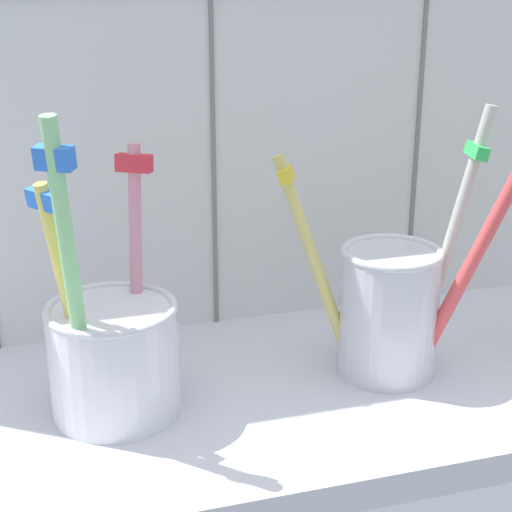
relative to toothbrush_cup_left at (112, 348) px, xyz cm
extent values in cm
cube|color=silver|center=(9.07, -0.22, -5.11)|extent=(64.00, 22.00, 2.00)
cube|color=silver|center=(9.07, 11.78, 16.39)|extent=(64.00, 2.00, 45.00)
cube|color=gray|center=(9.07, 10.68, 16.39)|extent=(0.30, 0.20, 45.00)
cube|color=gray|center=(25.07, 10.68, 16.39)|extent=(0.30, 0.20, 45.00)
cylinder|color=white|center=(0.09, 0.08, -0.71)|extent=(7.81, 7.81, 6.81)
torus|color=silver|center=(0.09, 0.08, 2.69)|extent=(7.92, 7.92, 0.50)
cylinder|color=#90DC8E|center=(-2.12, -2.96, 5.56)|extent=(2.33, 3.05, 18.65)
cube|color=blue|center=(-2.53, -3.63, 12.64)|extent=(2.20, 1.86, 1.28)
cylinder|color=pink|center=(1.98, 2.00, 4.04)|extent=(1.77, 2.27, 15.58)
cube|color=#E5333F|center=(2.27, 2.49, 10.65)|extent=(2.31, 1.87, 1.13)
cylinder|color=#E9D157|center=(-2.31, -0.74, 3.55)|extent=(3.01, 2.42, 14.65)
cube|color=blue|center=(-3.13, -1.31, 9.91)|extent=(2.06, 2.42, 1.16)
cylinder|color=silver|center=(18.06, 0.08, 0.12)|extent=(6.44, 6.44, 8.48)
torus|color=silver|center=(18.06, 0.08, 4.36)|extent=(6.62, 6.62, 0.50)
cylinder|color=#E14C4C|center=(22.31, -3.14, 4.72)|extent=(7.02, 3.85, 17.17)
cylinder|color=#DECC6B|center=(13.54, 1.52, 3.40)|extent=(5.62, 3.11, 14.48)
cube|color=yellow|center=(11.70, 2.36, 9.29)|extent=(1.69, 2.08, 1.07)
cylinder|color=#BBB9B2|center=(21.56, -1.22, 5.00)|extent=(4.56, 1.56, 17.58)
cube|color=green|center=(22.76, -1.45, 10.91)|extent=(1.34, 2.26, 0.97)
camera|label=1|loc=(-4.20, -44.58, 21.91)|focal=57.07mm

